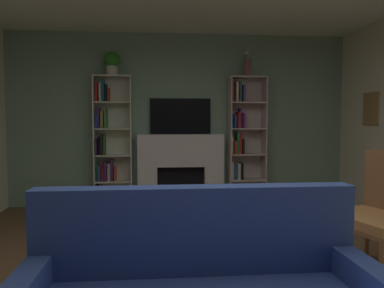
% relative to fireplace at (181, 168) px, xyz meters
% --- Properties ---
extents(wall_back_accent, '(5.53, 0.06, 2.74)m').
position_rel_fireplace_xyz_m(wall_back_accent, '(0.00, 0.14, 0.77)').
color(wall_back_accent, gray).
rests_on(wall_back_accent, ground_plane).
extents(fireplace, '(1.46, 0.52, 1.14)m').
position_rel_fireplace_xyz_m(fireplace, '(0.00, 0.00, 0.00)').
color(fireplace, white).
rests_on(fireplace, ground_plane).
extents(tv, '(0.97, 0.06, 0.56)m').
position_rel_fireplace_xyz_m(tv, '(0.00, 0.08, 0.83)').
color(tv, black).
rests_on(tv, fireplace).
extents(bookshelf_left, '(0.58, 0.28, 2.05)m').
position_rel_fireplace_xyz_m(bookshelf_left, '(-1.12, 0.01, 0.40)').
color(bookshelf_left, silver).
rests_on(bookshelf_left, ground_plane).
extents(bookshelf_right, '(0.58, 0.33, 2.05)m').
position_rel_fireplace_xyz_m(bookshelf_right, '(0.99, -0.01, 0.40)').
color(bookshelf_right, beige).
rests_on(bookshelf_right, ground_plane).
extents(potted_plant, '(0.25, 0.25, 0.36)m').
position_rel_fireplace_xyz_m(potted_plant, '(-1.06, -0.04, 1.65)').
color(potted_plant, silver).
rests_on(potted_plant, bookshelf_left).
extents(vase_with_flowers, '(0.11, 0.11, 0.46)m').
position_rel_fireplace_xyz_m(vase_with_flowers, '(1.06, -0.04, 1.61)').
color(vase_with_flowers, '#814A50').
rests_on(vase_with_flowers, bookshelf_right).
extents(armchair, '(0.78, 0.85, 1.09)m').
position_rel_fireplace_xyz_m(armchair, '(1.62, -2.90, -0.04)').
color(armchair, brown).
rests_on(armchair, ground_plane).
extents(coffee_table, '(0.90, 0.42, 0.40)m').
position_rel_fireplace_xyz_m(coffee_table, '(-0.17, -3.42, -0.26)').
color(coffee_table, brown).
rests_on(coffee_table, ground_plane).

